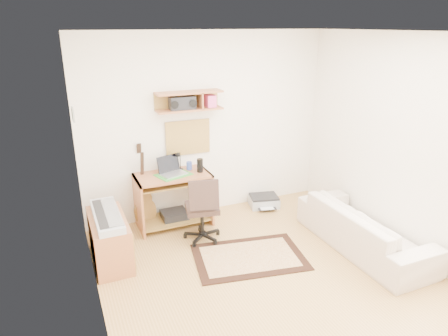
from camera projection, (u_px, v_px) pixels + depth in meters
name	position (u px, v px, depth m)	size (l,w,h in m)	color
floor	(274.00, 282.00, 4.42)	(3.60, 4.00, 0.01)	tan
ceiling	(287.00, 32.00, 3.53)	(3.60, 4.00, 0.01)	white
back_wall	(207.00, 126.00, 5.71)	(3.60, 0.01, 2.60)	white
left_wall	(90.00, 200.00, 3.30)	(0.01, 4.00, 2.60)	white
right_wall	(415.00, 149.00, 4.65)	(0.01, 4.00, 2.60)	white
wall_shelf	(189.00, 101.00, 5.35)	(0.90, 0.25, 0.26)	#B2693F
cork_board	(188.00, 137.00, 5.62)	(0.64, 0.03, 0.49)	#A37051
wall_photo	(73.00, 114.00, 4.46)	(0.02, 0.20, 0.15)	#4C8CBF
desk	(174.00, 200.00, 5.55)	(1.00, 0.55, 0.75)	#B2693F
laptop	(173.00, 166.00, 5.37)	(0.33, 0.33, 0.25)	silver
speaker	(200.00, 165.00, 5.49)	(0.08, 0.08, 0.19)	black
desk_lamp	(180.00, 161.00, 5.56)	(0.09, 0.09, 0.26)	black
pencil_cup	(189.00, 166.00, 5.59)	(0.08, 0.08, 0.11)	#384FAA
boombox	(182.00, 103.00, 5.31)	(0.34, 0.16, 0.18)	black
rug	(249.00, 257.00, 4.86)	(1.31, 0.87, 0.02)	beige
task_chair	(202.00, 208.00, 5.13)	(0.46, 0.46, 0.91)	#33241E
cabinet	(109.00, 240.00, 4.72)	(0.40, 0.90, 0.55)	#B2693F
music_keyboard	(107.00, 216.00, 4.61)	(0.28, 0.90, 0.08)	#B2B5BA
guitar	(144.00, 186.00, 5.46)	(0.31, 0.20, 1.17)	olive
waste_basket	(119.00, 245.00, 4.86)	(0.25, 0.25, 0.30)	white
printer	(264.00, 201.00, 6.21)	(0.43, 0.34, 0.16)	#A5A8AA
sofa	(365.00, 221.00, 4.97)	(1.87, 0.55, 0.73)	beige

